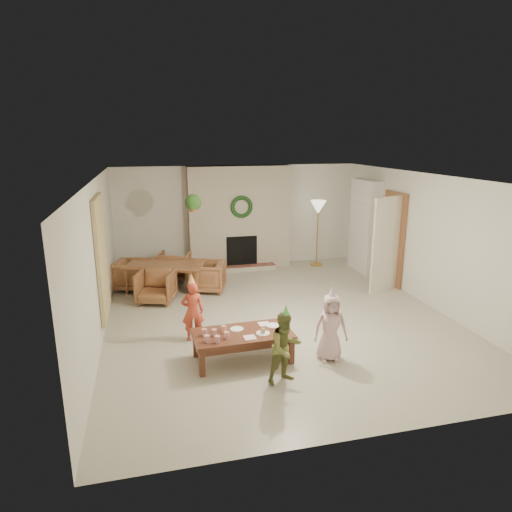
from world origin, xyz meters
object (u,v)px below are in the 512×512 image
object	(u,v)px
dining_chair_right	(208,276)
coffee_table_top	(243,334)
child_red	(193,311)
dining_table	(166,277)
child_pink	(331,328)
dining_chair_near	(156,287)
child_plaid	(285,348)
dining_chair_far	(174,266)
dining_chair_left	(133,275)

from	to	relation	value
dining_chair_right	coffee_table_top	size ratio (longest dim) A/B	0.49
coffee_table_top	child_red	world-z (taller)	child_red
dining_table	child_pink	distance (m)	4.29
dining_chair_near	child_pink	world-z (taller)	child_pink
dining_table	coffee_table_top	size ratio (longest dim) A/B	1.16
child_red	child_pink	xyz separation A→B (m)	(1.87, -1.13, 0.01)
child_plaid	dining_chair_near	bearing A→B (deg)	98.23
dining_table	dining_chair_right	size ratio (longest dim) A/B	2.34
dining_table	coffee_table_top	world-z (taller)	dining_table
child_red	dining_table	bearing A→B (deg)	-80.85
child_red	child_pink	bearing A→B (deg)	151.10
child_pink	dining_chair_far	bearing A→B (deg)	123.79
child_plaid	child_red	bearing A→B (deg)	107.42
dining_table	dining_chair_far	size ratio (longest dim) A/B	2.34
dining_chair_near	dining_chair_left	bearing A→B (deg)	135.00
dining_table	dining_chair_near	bearing A→B (deg)	-90.00
child_red	child_pink	size ratio (longest dim) A/B	0.98
dining_chair_near	child_red	bearing A→B (deg)	-56.56
dining_chair_right	coffee_table_top	xyz separation A→B (m)	(0.08, -3.14, 0.09)
dining_chair_near	child_pink	size ratio (longest dim) A/B	0.70
dining_chair_right	dining_chair_left	bearing A→B (deg)	-90.00
dining_chair_right	child_plaid	distance (m)	3.89
child_pink	dining_chair_right	bearing A→B (deg)	120.80
coffee_table_top	child_pink	xyz separation A→B (m)	(1.24, -0.27, 0.10)
dining_chair_near	coffee_table_top	xyz separation A→B (m)	(1.16, -2.73, 0.09)
dining_chair_left	dining_table	bearing A→B (deg)	-90.00
dining_chair_right	child_red	world-z (taller)	child_red
coffee_table_top	child_pink	world-z (taller)	child_pink
dining_chair_near	child_red	distance (m)	1.96
child_plaid	child_pink	bearing A→B (deg)	11.65
dining_chair_far	child_pink	xyz separation A→B (m)	(1.96, -4.38, 0.18)
dining_chair_near	dining_chair_right	world-z (taller)	same
dining_chair_right	child_red	size ratio (longest dim) A/B	0.72
dining_table	dining_chair_left	bearing A→B (deg)	180.00
coffee_table_top	dining_chair_right	bearing A→B (deg)	89.26
dining_chair_far	dining_chair_left	world-z (taller)	same
dining_chair_near	child_red	world-z (taller)	child_red
dining_chair_far	child_pink	distance (m)	4.80
dining_chair_right	dining_chair_far	bearing A→B (deg)	-128.66
dining_chair_far	child_red	xyz separation A→B (m)	(0.09, -3.25, 0.17)
dining_chair_right	coffee_table_top	bearing A→B (deg)	19.14
dining_chair_near	dining_chair_far	distance (m)	1.44
dining_chair_far	dining_chair_right	bearing A→B (deg)	141.34
dining_chair_near	coffee_table_top	distance (m)	2.97
dining_chair_left	coffee_table_top	distance (m)	3.98
dining_chair_right	child_plaid	xyz separation A→B (m)	(0.50, -3.85, 0.17)
dining_chair_left	child_plaid	size ratio (longest dim) A/B	0.72
child_red	child_plaid	bearing A→B (deg)	126.08
dining_chair_far	coffee_table_top	bearing A→B (deg)	117.62
dining_table	child_plaid	bearing A→B (deg)	-54.09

